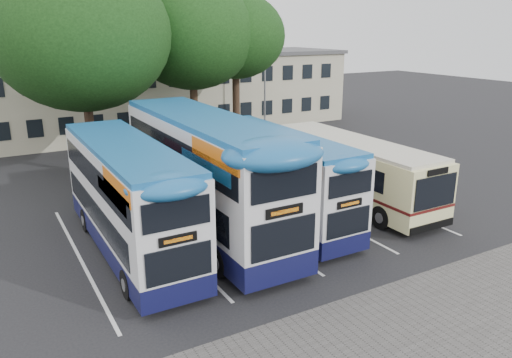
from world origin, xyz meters
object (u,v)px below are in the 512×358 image
object	(u,v)px
bus_dd_right	(278,173)
bus_dd_mid	(206,170)
bus_dd_left	(128,193)
bus_single	(350,166)
lamp_post	(265,70)
tree_mid	(192,34)
tree_right	(235,36)
tree_left	(81,34)

from	to	relation	value
bus_dd_right	bus_dd_mid	bearing A→B (deg)	172.71
bus_dd_left	bus_single	world-z (taller)	bus_dd_left
lamp_post	bus_dd_right	distance (m)	17.68
tree_mid	tree_right	bearing A→B (deg)	1.47
bus_dd_mid	bus_dd_left	bearing A→B (deg)	-174.08
tree_left	bus_dd_left	distance (m)	12.56
tree_left	tree_right	distance (m)	10.35
lamp_post	bus_dd_left	distance (m)	21.45
lamp_post	bus_dd_mid	size ratio (longest dim) A/B	0.78
tree_right	bus_dd_left	size ratio (longest dim) A/B	1.03
tree_mid	bus_dd_right	bearing A→B (deg)	-97.20
tree_left	tree_mid	xyz separation A→B (m)	(7.06, 1.67, -0.08)
tree_left	bus_single	size ratio (longest dim) A/B	1.16
tree_mid	bus_dd_left	world-z (taller)	tree_mid
bus_dd_mid	bus_dd_right	distance (m)	3.26
tree_left	bus_single	bearing A→B (deg)	-47.44
tree_left	bus_dd_left	size ratio (longest dim) A/B	1.18
bus_dd_left	bus_dd_right	size ratio (longest dim) A/B	1.07
bus_dd_left	bus_single	bearing A→B (deg)	2.57
bus_dd_left	bus_dd_right	xyz separation A→B (m)	(6.48, -0.07, -0.16)
bus_dd_left	bus_single	xyz separation A→B (m)	(10.93, 0.49, -0.59)
lamp_post	bus_dd_mid	bearing A→B (deg)	-127.91
tree_left	tree_mid	distance (m)	7.26
lamp_post	tree_mid	world-z (taller)	tree_mid
bus_dd_left	tree_mid	bearing A→B (deg)	57.86
bus_dd_left	bus_dd_mid	xyz separation A→B (m)	(3.29, 0.34, 0.36)
bus_dd_right	bus_single	distance (m)	4.51
tree_right	bus_single	xyz separation A→B (m)	(-0.32, -12.51, -5.85)
lamp_post	bus_single	distance (m)	15.60
tree_left	bus_dd_mid	size ratio (longest dim) A/B	1.02
tree_mid	bus_dd_left	bearing A→B (deg)	-122.14
bus_dd_left	bus_dd_mid	world-z (taller)	bus_dd_mid
lamp_post	bus_dd_right	size ratio (longest dim) A/B	0.96
bus_dd_left	bus_dd_right	distance (m)	6.48
lamp_post	tree_mid	bearing A→B (deg)	-161.26
tree_left	bus_dd_left	bearing A→B (deg)	-95.36
lamp_post	bus_dd_right	world-z (taller)	lamp_post
tree_mid	tree_right	distance (m)	3.14
bus_dd_right	bus_single	size ratio (longest dim) A/B	0.92
tree_mid	bus_dd_left	xyz separation A→B (m)	(-8.12, -12.92, -5.40)
tree_mid	tree_right	world-z (taller)	tree_mid
lamp_post	bus_single	size ratio (longest dim) A/B	0.88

